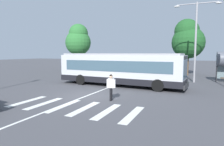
% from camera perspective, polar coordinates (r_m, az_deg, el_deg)
% --- Properties ---
extents(ground_plane, '(160.00, 160.00, 0.00)m').
position_cam_1_polar(ground_plane, '(14.56, -7.04, -6.54)').
color(ground_plane, '#47474C').
extents(city_transit_bus, '(12.25, 3.47, 3.06)m').
position_cam_1_polar(city_transit_bus, '(18.76, 2.05, 1.14)').
color(city_transit_bus, black).
rests_on(city_transit_bus, ground_plane).
extents(pedestrian_crossing_street, '(0.57, 0.32, 1.72)m').
position_cam_1_polar(pedestrian_crossing_street, '(12.87, -0.29, -3.72)').
color(pedestrian_crossing_street, black).
rests_on(pedestrian_crossing_street, ground_plane).
extents(parked_car_silver, '(2.00, 4.57, 1.35)m').
position_cam_1_polar(parked_car_silver, '(32.14, -2.35, 1.55)').
color(parked_car_silver, black).
rests_on(parked_car_silver, ground_plane).
extents(parked_car_red, '(1.89, 4.51, 1.35)m').
position_cam_1_polar(parked_car_red, '(31.04, 1.91, 1.41)').
color(parked_car_red, black).
rests_on(parked_car_red, ground_plane).
extents(parked_car_champagne, '(1.89, 4.51, 1.35)m').
position_cam_1_polar(parked_car_champagne, '(30.56, 6.74, 1.31)').
color(parked_car_champagne, black).
rests_on(parked_car_champagne, ground_plane).
extents(parked_car_blue, '(1.92, 4.52, 1.35)m').
position_cam_1_polar(parked_car_blue, '(29.67, 11.90, 1.09)').
color(parked_car_blue, black).
rests_on(parked_car_blue, ground_plane).
extents(parked_car_charcoal, '(1.99, 4.56, 1.35)m').
position_cam_1_polar(parked_car_charcoal, '(29.67, 16.82, 0.97)').
color(parked_car_charcoal, black).
rests_on(parked_car_charcoal, ground_plane).
extents(twin_arm_street_lamp, '(4.56, 0.32, 8.29)m').
position_cam_1_polar(twin_arm_street_lamp, '(22.74, 22.90, 10.50)').
color(twin_arm_street_lamp, '#939399').
rests_on(twin_arm_street_lamp, ground_plane).
extents(background_tree_left, '(4.13, 4.13, 7.82)m').
position_cam_1_polar(background_tree_left, '(33.34, -9.66, 9.31)').
color(background_tree_left, brown).
rests_on(background_tree_left, ground_plane).
extents(background_tree_right, '(4.46, 4.46, 7.80)m').
position_cam_1_polar(background_tree_right, '(29.90, 20.86, 9.04)').
color(background_tree_right, brown).
rests_on(background_tree_right, ground_plane).
extents(crosswalk_painted_stripes, '(7.51, 3.09, 0.01)m').
position_cam_1_polar(crosswalk_painted_stripes, '(11.76, -10.96, -9.55)').
color(crosswalk_painted_stripes, silver).
rests_on(crosswalk_painted_stripes, ground_plane).
extents(lane_center_line, '(0.16, 24.00, 0.01)m').
position_cam_1_polar(lane_center_line, '(16.31, -3.68, -5.18)').
color(lane_center_line, silver).
rests_on(lane_center_line, ground_plane).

